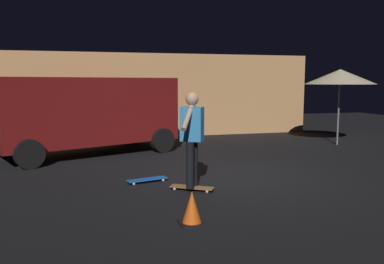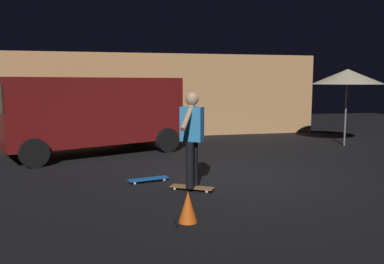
{
  "view_description": "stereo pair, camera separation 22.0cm",
  "coord_description": "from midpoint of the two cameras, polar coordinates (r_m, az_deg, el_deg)",
  "views": [
    {
      "loc": [
        -2.82,
        -7.51,
        1.92
      ],
      "look_at": [
        -1.05,
        -0.87,
        1.05
      ],
      "focal_mm": 37.11,
      "sensor_mm": 36.0,
      "label": 1
    },
    {
      "loc": [
        -2.61,
        -7.56,
        1.92
      ],
      "look_at": [
        -1.05,
        -0.87,
        1.05
      ],
      "focal_mm": 37.11,
      "sensor_mm": 36.0,
      "label": 2
    }
  ],
  "objects": [
    {
      "name": "low_building",
      "position": [
        15.97,
        -7.02,
        5.47
      ],
      "size": [
        12.6,
        4.36,
        2.9
      ],
      "color": "tan",
      "rests_on": "ground_plane"
    },
    {
      "name": "skateboard_spare",
      "position": [
        7.73,
        -5.48,
        -6.77
      ],
      "size": [
        0.81,
        0.38,
        0.07
      ],
      "color": "#1959B2",
      "rests_on": "ground_plane"
    },
    {
      "name": "parked_van",
      "position": [
        10.93,
        -13.71,
        3.02
      ],
      "size": [
        4.98,
        3.58,
        2.03
      ],
      "color": "maroon",
      "rests_on": "ground_plane"
    },
    {
      "name": "patio_umbrella",
      "position": [
        12.79,
        21.9,
        7.38
      ],
      "size": [
        2.1,
        2.1,
        2.3
      ],
      "color": "slate",
      "rests_on": "ground_plane"
    },
    {
      "name": "skater",
      "position": [
        6.92,
        0.91,
        -0.11
      ],
      "size": [
        0.6,
        0.88,
        1.67
      ],
      "color": "black",
      "rests_on": "skateboard_ridden"
    },
    {
      "name": "traffic_cone",
      "position": [
        5.46,
        0.59,
        -11.02
      ],
      "size": [
        0.34,
        0.34,
        0.46
      ],
      "color": "black",
      "rests_on": "ground_plane"
    },
    {
      "name": "ground_plane",
      "position": [
        8.23,
        6.52,
        -6.32
      ],
      "size": [
        28.0,
        28.0,
        0.0
      ],
      "primitive_type": "plane",
      "color": "black"
    },
    {
      "name": "skateboard_ridden",
      "position": [
        7.11,
        0.89,
        -7.98
      ],
      "size": [
        0.77,
        0.59,
        0.07
      ],
      "color": "olive",
      "rests_on": "ground_plane"
    }
  ]
}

